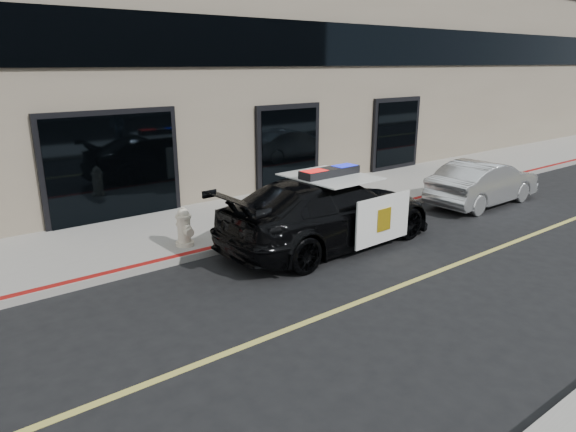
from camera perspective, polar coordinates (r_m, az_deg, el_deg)
ground at (r=8.62m, az=4.76°, el=-10.70°), size 120.00×120.00×0.00m
sidewalk_n at (r=12.65m, az=-11.45°, el=-1.52°), size 60.00×3.50×0.15m
police_car at (r=11.45m, az=4.58°, el=0.58°), size 2.67×5.53×1.76m
silver_sedan at (r=15.82m, az=20.90°, el=3.48°), size 1.48×3.93×1.28m
fire_hydrant at (r=11.23m, az=-11.46°, el=-1.29°), size 0.39×0.54×0.86m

